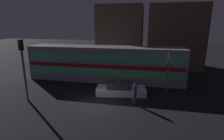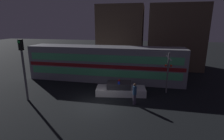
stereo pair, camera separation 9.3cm
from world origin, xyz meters
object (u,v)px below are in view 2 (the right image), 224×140
object	(u,v)px
crossing_signal_near	(168,72)
train	(105,64)
pedestrian	(135,94)
traffic_light_corner	(23,64)
police_car	(120,89)

from	to	relation	value
crossing_signal_near	train	bearing A→B (deg)	158.12
pedestrian	traffic_light_corner	bearing A→B (deg)	-173.67
traffic_light_corner	pedestrian	bearing A→B (deg)	6.33
pedestrian	crossing_signal_near	size ratio (longest dim) A/B	0.47
pedestrian	traffic_light_corner	distance (m)	9.73
pedestrian	crossing_signal_near	xyz separation A→B (m)	(2.89, 3.26, 1.21)
train	police_car	xyz separation A→B (m)	(2.52, -4.03, -1.55)
train	pedestrian	distance (m)	7.34
police_car	traffic_light_corner	world-z (taller)	traffic_light_corner
pedestrian	crossing_signal_near	distance (m)	4.52
train	pedestrian	xyz separation A→B (m)	(4.03, -6.04, -1.08)
police_car	crossing_signal_near	xyz separation A→B (m)	(4.40, 1.25, 1.68)
police_car	pedestrian	xyz separation A→B (m)	(1.51, -2.01, 0.48)
police_car	crossing_signal_near	bearing A→B (deg)	7.79
crossing_signal_near	traffic_light_corner	distance (m)	13.06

